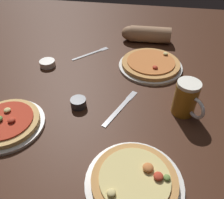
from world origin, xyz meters
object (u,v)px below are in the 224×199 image
at_px(ramekin_sauce, 78,103).
at_px(pizza_plate_far, 151,64).
at_px(pizza_plate_side, 134,181).
at_px(beer_mug_dark, 186,99).
at_px(pizza_plate_near, 7,123).
at_px(ramekin_butter, 47,63).
at_px(knife_right, 121,107).
at_px(diner_arm, 145,34).
at_px(fork_left, 91,53).

bearing_deg(ramekin_sauce, pizza_plate_far, 51.43).
bearing_deg(pizza_plate_side, pizza_plate_far, 88.46).
xyz_separation_m(beer_mug_dark, ramekin_sauce, (-0.41, -0.04, -0.05)).
distance_m(pizza_plate_near, pizza_plate_far, 0.69).
bearing_deg(ramekin_sauce, ramekin_butter, 132.26).
bearing_deg(knife_right, diner_arm, 84.88).
bearing_deg(beer_mug_dark, pizza_plate_side, -115.28).
bearing_deg(fork_left, pizza_plate_far, -14.08).
relative_size(ramekin_sauce, fork_left, 0.35).
bearing_deg(pizza_plate_far, fork_left, 165.92).
bearing_deg(knife_right, ramekin_butter, 149.08).
relative_size(fork_left, diner_arm, 0.63).
bearing_deg(ramekin_sauce, pizza_plate_side, -49.41).
distance_m(beer_mug_dark, fork_left, 0.60).
bearing_deg(diner_arm, pizza_plate_side, -88.02).
height_order(ramekin_sauce, knife_right, ramekin_sauce).
distance_m(pizza_plate_near, pizza_plate_side, 0.49).
height_order(pizza_plate_side, knife_right, pizza_plate_side).
relative_size(beer_mug_dark, fork_left, 0.79).
bearing_deg(knife_right, pizza_plate_far, 72.33).
height_order(pizza_plate_near, knife_right, pizza_plate_near).
xyz_separation_m(pizza_plate_side, fork_left, (-0.30, 0.71, -0.01)).
xyz_separation_m(fork_left, knife_right, (0.22, -0.40, 0.00)).
distance_m(pizza_plate_near, knife_right, 0.42).
distance_m(pizza_plate_far, pizza_plate_side, 0.63).
height_order(pizza_plate_side, fork_left, pizza_plate_side).
distance_m(beer_mug_dark, ramekin_butter, 0.68).
relative_size(pizza_plate_side, ramekin_butter, 3.75).
height_order(pizza_plate_far, beer_mug_dark, beer_mug_dark).
bearing_deg(pizza_plate_near, beer_mug_dark, 16.37).
relative_size(ramekin_sauce, diner_arm, 0.22).
bearing_deg(knife_right, fork_left, 118.77).
bearing_deg(ramekin_butter, beer_mug_dark, -19.25).
distance_m(pizza_plate_far, diner_arm, 0.28).
distance_m(pizza_plate_far, beer_mug_dark, 0.33).
height_order(pizza_plate_near, ramekin_sauce, pizza_plate_near).
distance_m(ramekin_sauce, fork_left, 0.42).
distance_m(pizza_plate_far, knife_right, 0.33).
relative_size(pizza_plate_far, beer_mug_dark, 2.24).
height_order(pizza_plate_side, ramekin_sauce, pizza_plate_side).
bearing_deg(fork_left, knife_right, -61.23).
relative_size(pizza_plate_far, pizza_plate_side, 1.10).
distance_m(ramekin_butter, diner_arm, 0.57).
bearing_deg(beer_mug_dark, ramekin_butter, 160.75).
distance_m(ramekin_sauce, knife_right, 0.17).
height_order(knife_right, diner_arm, diner_arm).
bearing_deg(beer_mug_dark, pizza_plate_far, 114.76).
relative_size(pizza_plate_near, pizza_plate_far, 0.85).
bearing_deg(fork_left, ramekin_butter, -139.99).
bearing_deg(pizza_plate_far, ramekin_sauce, -128.57).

